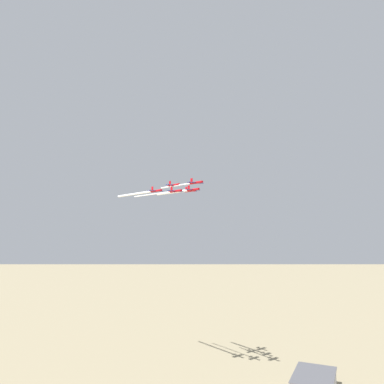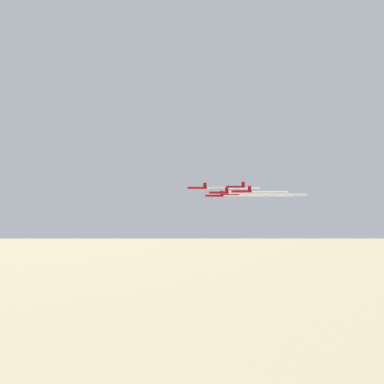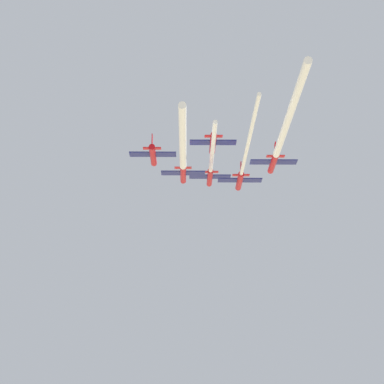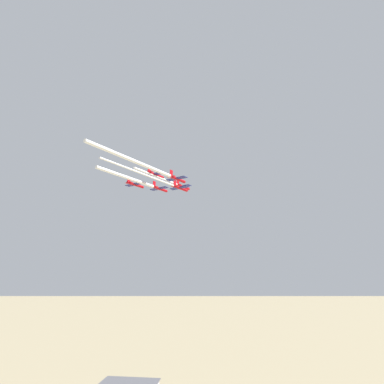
{
  "view_description": "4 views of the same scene",
  "coord_description": "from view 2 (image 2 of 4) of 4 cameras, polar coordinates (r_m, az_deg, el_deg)",
  "views": [
    {
      "loc": [
        -158.24,
        -73.58,
        91.9
      ],
      "look_at": [
        25.05,
        9.62,
        112.28
      ],
      "focal_mm": 35.0,
      "sensor_mm": 36.0,
      "label": 1
    },
    {
      "loc": [
        191.15,
        -107.91,
        113.23
      ],
      "look_at": [
        24.8,
        7.49,
        115.52
      ],
      "focal_mm": 35.0,
      "sensor_mm": 36.0,
      "label": 2
    },
    {
      "loc": [
        109.63,
        154.09,
        63.93
      ],
      "look_at": [
        30.37,
        3.6,
        115.18
      ],
      "focal_mm": 70.0,
      "sensor_mm": 36.0,
      "label": 3
    },
    {
      "loc": [
        6.15,
        152.4,
        75.7
      ],
      "look_at": [
        23.67,
        7.95,
        114.99
      ],
      "focal_mm": 28.0,
      "sensor_mm": 36.0,
      "label": 4
    }
  ],
  "objects": [
    {
      "name": "jet_0",
      "position": [
        200.35,
        0.9,
        0.65
      ],
      "size": [
        9.8,
        10.03,
        3.46
      ],
      "rotation": [
        0.0,
        0.0,
        2.66
      ],
      "color": "#B20C14"
    },
    {
      "name": "jet_1",
      "position": [
        196.01,
        4.22,
        -0.07
      ],
      "size": [
        9.8,
        10.03,
        3.46
      ],
      "rotation": [
        0.0,
        0.0,
        2.66
      ],
      "color": "#B20C14"
    },
    {
      "name": "jet_2",
      "position": [
        208.17,
        3.53,
        -0.55
      ],
      "size": [
        9.8,
        10.03,
        3.46
      ],
      "rotation": [
        0.0,
        0.0,
        2.66
      ],
      "color": "#B20C14"
    },
    {
      "name": "jet_3",
      "position": [
        192.41,
        7.67,
        0.11
      ],
      "size": [
        9.8,
        10.03,
        3.46
      ],
      "rotation": [
        0.0,
        0.0,
        2.66
      ],
      "color": "#B20C14"
    },
    {
      "name": "jet_4",
      "position": [
        204.47,
        6.76,
        0.8
      ],
      "size": [
        9.8,
        10.03,
        3.46
      ],
      "rotation": [
        0.0,
        0.0,
        2.66
      ],
      "color": "#B20C14"
    },
    {
      "name": "jet_5",
      "position": [
        216.46,
        5.96,
        -0.4
      ],
      "size": [
        9.8,
        10.03,
        3.46
      ],
      "rotation": [
        0.0,
        0.0,
        2.66
      ],
      "color": "#B20C14"
    },
    {
      "name": "smoke_trail_0",
      "position": [
        204.06,
        6.32,
        0.62
      ],
      "size": [
        14.32,
        26.54,
        0.9
      ],
      "rotation": [
        0.0,
        0.0,
        2.66
      ],
      "color": "white"
    },
    {
      "name": "smoke_trail_1",
      "position": [
        201.33,
        10.12,
        -0.09
      ],
      "size": [
        16.31,
        29.76,
        1.39
      ],
      "rotation": [
        0.0,
        0.0,
        2.66
      ],
      "color": "white"
    },
    {
      "name": "smoke_trail_2",
      "position": [
        214.4,
        10.18,
        -0.56
      ],
      "size": [
        19.5,
        36.8,
        0.71
      ],
      "rotation": [
        0.0,
        0.0,
        2.66
      ],
      "color": "white"
    },
    {
      "name": "smoke_trail_5",
      "position": [
        223.68,
        12.29,
        -0.41
      ],
      "size": [
        20.11,
        37.22,
        1.31
      ],
      "rotation": [
        0.0,
        0.0,
        2.66
      ],
      "color": "white"
    }
  ]
}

